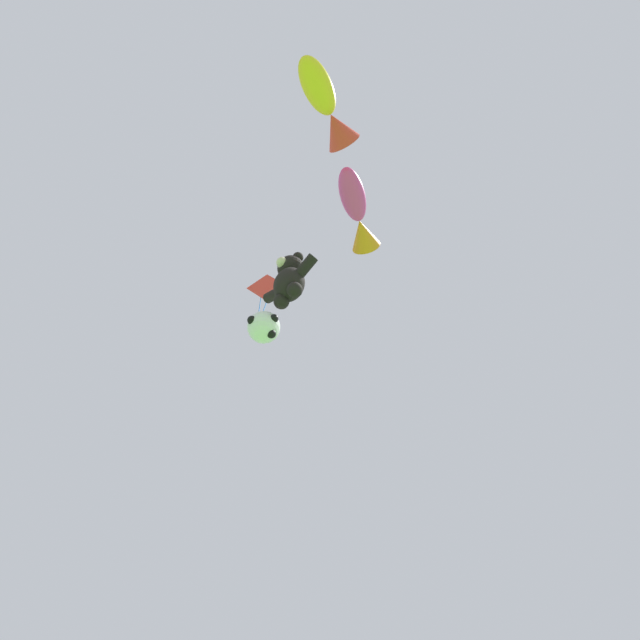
{
  "coord_description": "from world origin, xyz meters",
  "views": [
    {
      "loc": [
        5.2,
        0.05,
        1.14
      ],
      "look_at": [
        1.1,
        4.14,
        8.77
      ],
      "focal_mm": 24.0,
      "sensor_mm": 36.0,
      "label": 1
    }
  ],
  "objects": [
    {
      "name": "diamond_kite",
      "position": [
        -2.1,
        4.56,
        13.95
      ],
      "size": [
        1.11,
        0.89,
        3.3
      ],
      "color": "red"
    },
    {
      "name": "fish_kite_goldfin",
      "position": [
        3.78,
        1.74,
        12.66
      ],
      "size": [
        1.39,
        2.31,
        0.87
      ],
      "color": "yellow"
    },
    {
      "name": "soccer_ball_kite",
      "position": [
        -0.71,
        3.88,
        9.91
      ],
      "size": [
        0.95,
        0.94,
        0.87
      ],
      "color": "white"
    },
    {
      "name": "teddy_bear_kite",
      "position": [
        0.17,
        3.87,
        11.24
      ],
      "size": [
        2.04,
        0.9,
        2.07
      ],
      "color": "black"
    },
    {
      "name": "fish_kite_magenta",
      "position": [
        2.48,
        4.26,
        12.45
      ],
      "size": [
        1.8,
        2.49,
        0.84
      ],
      "color": "#E53F9E"
    }
  ]
}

